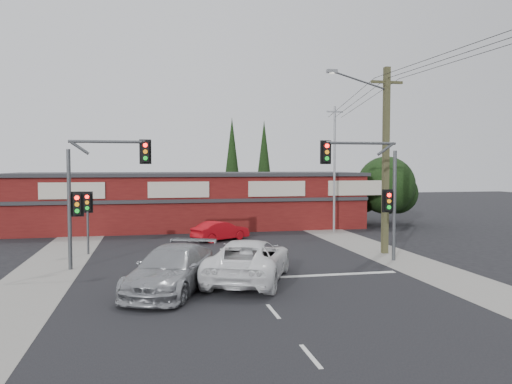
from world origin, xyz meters
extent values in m
plane|color=black|center=(0.00, 0.00, 0.00)|extent=(120.00, 120.00, 0.00)
cube|color=black|center=(0.00, 5.00, 0.01)|extent=(14.00, 70.00, 0.01)
cube|color=gray|center=(-8.50, 5.00, 0.01)|extent=(3.00, 70.00, 0.02)
cube|color=gray|center=(8.50, 5.00, 0.01)|extent=(3.00, 70.00, 0.02)
cube|color=silver|center=(3.50, -1.50, 0.01)|extent=(6.50, 0.35, 0.01)
imported|color=white|center=(0.07, -1.79, 0.86)|extent=(4.92, 6.78, 1.71)
imported|color=#A0A2A6|center=(-3.12, -2.91, 0.84)|extent=(4.37, 6.23, 1.68)
imported|color=#B20A12|center=(0.42, 9.46, 0.62)|extent=(3.94, 3.01, 1.24)
cube|color=silver|center=(0.00, -10.19, 0.01)|extent=(0.12, 1.60, 0.01)
cube|color=silver|center=(0.00, -6.29, 0.01)|extent=(0.12, 1.60, 0.01)
cube|color=silver|center=(0.00, -2.38, 0.01)|extent=(0.12, 1.60, 0.01)
cube|color=silver|center=(0.00, 1.52, 0.01)|extent=(0.12, 1.60, 0.01)
cube|color=silver|center=(0.00, 5.43, 0.01)|extent=(0.12, 1.60, 0.01)
cube|color=silver|center=(0.00, 9.33, 0.01)|extent=(0.12, 1.60, 0.01)
cube|color=silver|center=(0.00, 13.24, 0.01)|extent=(0.12, 1.60, 0.01)
cube|color=silver|center=(0.00, 17.14, 0.01)|extent=(0.12, 1.60, 0.01)
cube|color=silver|center=(0.00, 21.05, 0.01)|extent=(0.12, 1.60, 0.01)
cube|color=#541110|center=(-1.00, 17.00, 2.00)|extent=(26.00, 8.00, 4.00)
cube|color=#2D2D30|center=(-1.00, 17.00, 4.10)|extent=(26.40, 8.40, 0.25)
cube|color=beige|center=(-9.00, 12.95, 3.10)|extent=(4.20, 0.12, 1.10)
cube|color=beige|center=(-2.00, 12.95, 3.10)|extent=(4.20, 0.12, 1.10)
cube|color=beige|center=(5.00, 12.95, 3.10)|extent=(4.20, 0.12, 1.10)
cube|color=beige|center=(11.00, 12.95, 3.10)|extent=(4.20, 0.12, 1.10)
cube|color=#2D2D30|center=(-1.00, 12.90, 2.30)|extent=(26.00, 0.15, 0.25)
cylinder|color=#2D2116|center=(14.50, 15.00, 0.90)|extent=(0.50, 0.50, 1.80)
sphere|color=black|center=(14.50, 15.00, 3.20)|extent=(4.60, 4.60, 4.60)
sphere|color=black|center=(16.00, 16.00, 2.50)|extent=(3.40, 3.40, 3.40)
sphere|color=black|center=(13.20, 16.40, 2.30)|extent=(2.80, 2.80, 2.80)
cylinder|color=#2D2116|center=(3.50, 24.00, 1.00)|extent=(0.24, 0.24, 2.00)
cone|color=black|center=(3.50, 24.00, 5.50)|extent=(1.80, 1.80, 7.50)
cylinder|color=#2D2116|center=(7.00, 26.00, 1.00)|extent=(0.24, 0.24, 2.00)
cone|color=black|center=(7.00, 26.00, 5.50)|extent=(1.80, 1.80, 7.50)
cylinder|color=#47494C|center=(-7.50, 2.00, 2.75)|extent=(0.18, 0.18, 5.50)
cylinder|color=#47494C|center=(-5.80, 2.00, 5.85)|extent=(3.40, 0.14, 0.14)
cylinder|color=#47494C|center=(-6.99, 2.00, 5.55)|extent=(0.82, 0.14, 0.63)
cube|color=black|center=(-4.10, 2.00, 5.40)|extent=(0.32, 0.22, 0.95)
cube|color=black|center=(-4.10, 2.07, 5.40)|extent=(0.55, 0.04, 1.15)
cylinder|color=#FF0C07|center=(-4.10, 1.87, 5.70)|extent=(0.20, 0.06, 0.20)
cylinder|color=orange|center=(-4.10, 1.87, 5.40)|extent=(0.20, 0.06, 0.20)
cylinder|color=#0CE526|center=(-4.10, 1.87, 5.10)|extent=(0.20, 0.06, 0.20)
cube|color=black|center=(-7.15, 2.00, 3.00)|extent=(0.32, 0.22, 0.95)
cube|color=black|center=(-7.15, 2.07, 3.00)|extent=(0.55, 0.04, 1.15)
cylinder|color=#FF0C07|center=(-7.15, 1.87, 3.30)|extent=(0.20, 0.06, 0.20)
cylinder|color=orange|center=(-7.15, 1.87, 3.00)|extent=(0.20, 0.06, 0.20)
cylinder|color=#0CE526|center=(-7.15, 1.87, 2.70)|extent=(0.20, 0.06, 0.20)
cylinder|color=#47494C|center=(8.00, 1.00, 2.75)|extent=(0.18, 0.18, 5.50)
cylinder|color=#47494C|center=(6.20, 1.00, 5.85)|extent=(3.60, 0.14, 0.14)
cylinder|color=#47494C|center=(7.46, 1.00, 5.55)|extent=(0.82, 0.14, 0.63)
cube|color=black|center=(4.40, 1.00, 5.40)|extent=(0.32, 0.22, 0.95)
cube|color=black|center=(4.40, 1.07, 5.40)|extent=(0.55, 0.04, 1.15)
cylinder|color=#FF0C07|center=(4.40, 0.87, 5.70)|extent=(0.20, 0.06, 0.20)
cylinder|color=orange|center=(4.40, 0.87, 5.40)|extent=(0.20, 0.06, 0.20)
cylinder|color=#0CE526|center=(4.40, 0.87, 5.10)|extent=(0.20, 0.06, 0.20)
cube|color=black|center=(7.65, 1.00, 3.00)|extent=(0.32, 0.22, 0.95)
cube|color=black|center=(7.65, 1.07, 3.00)|extent=(0.55, 0.04, 1.15)
cylinder|color=#FF0C07|center=(7.65, 0.87, 3.30)|extent=(0.20, 0.06, 0.20)
cylinder|color=orange|center=(7.65, 0.87, 3.00)|extent=(0.20, 0.06, 0.20)
cylinder|color=#0CE526|center=(7.65, 0.87, 2.70)|extent=(0.20, 0.06, 0.20)
cylinder|color=#47494C|center=(-7.20, 6.00, 1.50)|extent=(0.12, 0.12, 3.00)
cube|color=black|center=(-7.20, 6.00, 2.80)|extent=(0.32, 0.22, 0.95)
cube|color=black|center=(-7.20, 6.07, 2.80)|extent=(0.55, 0.04, 1.15)
cylinder|color=#FF0C07|center=(-7.20, 5.87, 3.10)|extent=(0.20, 0.06, 0.20)
cylinder|color=orange|center=(-7.20, 5.87, 2.80)|extent=(0.20, 0.06, 0.20)
cylinder|color=#0CE526|center=(-7.20, 5.87, 2.50)|extent=(0.20, 0.06, 0.20)
cube|color=#4C4A2A|center=(8.50, 3.00, 5.00)|extent=(0.30, 0.30, 10.00)
cube|color=#4C4A2A|center=(8.50, 3.00, 9.20)|extent=(1.80, 0.14, 0.14)
cylinder|color=#47494C|center=(6.90, 2.85, 9.20)|extent=(3.23, 0.39, 0.89)
cube|color=slate|center=(5.30, 2.70, 9.60)|extent=(0.55, 0.25, 0.18)
cylinder|color=silver|center=(5.30, 2.70, 9.50)|extent=(0.28, 0.28, 0.05)
cylinder|color=gray|center=(9.00, 12.00, 4.50)|extent=(0.16, 0.16, 9.00)
cube|color=gray|center=(9.00, 12.00, 8.60)|extent=(1.20, 0.10, 0.10)
cylinder|color=black|center=(8.15, 7.50, 8.80)|extent=(0.73, 9.01, 1.22)
cylinder|color=black|center=(7.65, -7.00, 9.15)|extent=(0.32, 20.00, 0.52)
cylinder|color=black|center=(8.75, 7.50, 8.80)|extent=(0.52, 9.00, 1.22)
cylinder|color=black|center=(9.34, 7.50, 8.80)|extent=(0.31, 9.00, 1.22)
camera|label=1|loc=(-3.82, -21.81, 4.74)|focal=35.00mm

